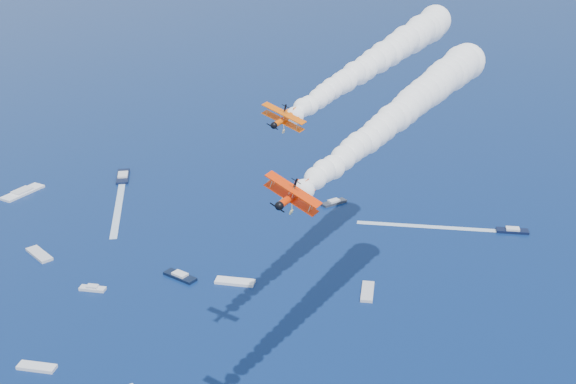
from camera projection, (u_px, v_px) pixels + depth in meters
biplane_lead at (284, 119)px, 117.57m from camera, size 9.07×10.39×6.99m
biplane_trail at (293, 196)px, 96.77m from camera, size 9.78×11.28×8.02m
smoke_trail_lead at (375, 61)px, 142.26m from camera, size 68.86×46.39×12.17m
smoke_trail_trail at (401, 113)px, 121.20m from camera, size 68.79×44.79×12.17m
boat_wakes at (58, 307)px, 168.32m from camera, size 226.82×125.50×0.04m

